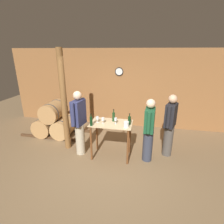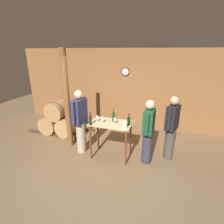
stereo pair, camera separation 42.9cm
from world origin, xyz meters
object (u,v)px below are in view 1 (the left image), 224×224
Objects in this scene: wine_glass_near_center at (103,119)px; ice_bucket at (126,125)px; wine_glass_near_left at (97,118)px; wine_bottle_center at (129,120)px; wine_bottle_far_left at (91,121)px; wine_glass_near_right at (116,119)px; person_visitor_bearded at (79,122)px; wooden_post at (64,102)px; person_host at (170,125)px; person_visitor_with_scarf at (149,130)px; wine_bottle_left at (114,117)px.

wine_glass_near_center is 1.05× the size of ice_bucket.
ice_bucket is (0.73, -0.14, -0.05)m from wine_glass_near_left.
wine_bottle_far_left is at bearing -164.15° from wine_bottle_center.
wine_glass_near_center reaches higher than ice_bucket.
wine_glass_near_right reaches higher than ice_bucket.
wine_bottle_center is 1.28m from person_visitor_bearded.
wine_glass_near_left is at bearing -13.22° from wooden_post.
wine_bottle_far_left is 1.10× the size of wine_bottle_center.
wooden_post is 1.17m from wine_glass_near_center.
person_host reaches higher than wine_bottle_center.
wooden_post is 1.03m from wine_glass_near_left.
person_visitor_bearded is at bearing -178.78° from person_visitor_with_scarf.
wine_glass_near_center is (1.10, -0.24, -0.31)m from wooden_post.
wooden_post is at bearing 167.71° from ice_bucket.
wooden_post is at bearing 173.91° from wine_bottle_center.
wine_glass_near_right is 1.38m from person_host.
wine_glass_near_left is at bearing 168.94° from ice_bucket.
wine_glass_near_center is 0.09× the size of person_host.
wooden_post is 1.70× the size of person_visitor_with_scarf.
person_visitor_with_scarf reaches higher than wine_bottle_left.
wine_bottle_left reaches higher than wine_glass_near_left.
wine_glass_near_center is (-0.64, -0.05, -0.00)m from wine_bottle_center.
person_host is at bearing 27.72° from ice_bucket.
wine_glass_near_left is 1.05× the size of wine_glass_near_right.
wine_glass_near_right is 0.09× the size of person_visitor_bearded.
wine_bottle_left is 2.03× the size of wine_glass_near_left.
wine_bottle_far_left is 0.91m from wine_bottle_center.
person_host is at bearing 20.22° from wine_bottle_center.
wine_glass_near_center is at bearing 39.54° from wine_bottle_far_left.
wine_glass_near_left is 0.15m from wine_glass_near_center.
person_host reaches higher than wine_glass_near_left.
wine_glass_near_right is (0.45, 0.02, -0.01)m from wine_glass_near_left.
person_visitor_bearded is at bearing 177.64° from wine_glass_near_left.
wooden_post is 9.66× the size of wine_bottle_center.
wine_bottle_far_left is 0.60m from wine_bottle_left.
wine_glass_near_right is at bearing -177.67° from person_visitor_with_scarf.
ice_bucket is (-0.05, -0.18, -0.04)m from wine_bottle_center.
wine_glass_near_center is at bearing -3.06° from person_visitor_bearded.
wooden_post is 18.24× the size of wine_glass_near_right.
wine_glass_near_right is at bearing 0.28° from person_visitor_bearded.
wine_glass_near_center is 0.65m from person_visitor_bearded.
wine_glass_near_center is 1.69m from person_host.
person_host is (2.73, 0.18, -0.49)m from wooden_post.
wine_glass_near_right is at bearing 7.20° from wine_glass_near_center.
person_host is at bearing 9.72° from wine_bottle_left.
person_visitor_bearded is at bearing -170.59° from wine_bottle_left.
wine_bottle_far_left is 2.07× the size of wine_glass_near_right.
wine_glass_near_right is 0.09× the size of person_host.
wooden_post is at bearing 175.66° from person_visitor_with_scarf.
wooden_post is 1.58× the size of person_visitor_bearded.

